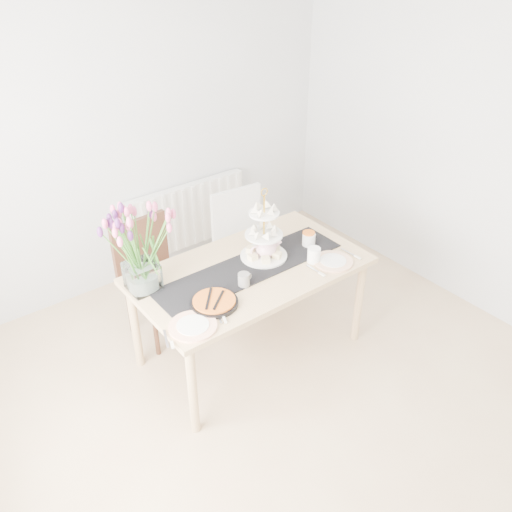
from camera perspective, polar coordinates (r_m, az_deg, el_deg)
room_shell at (r=2.83m, az=6.22°, el=-0.03°), size 4.50×4.50×4.50m
radiator at (r=5.04m, az=-7.24°, el=4.25°), size 1.20×0.08×0.60m
dining_table at (r=3.76m, az=-0.62°, el=-2.25°), size 1.60×0.90×0.75m
chair_brown at (r=4.14m, az=-10.95°, el=-1.48°), size 0.50×0.50×0.93m
chair_white at (r=4.52m, az=-1.33°, el=2.13°), size 0.50×0.50×0.91m
table_runner at (r=3.71m, az=-0.63°, el=-1.23°), size 1.40×0.35×0.01m
tulip_vase at (r=3.38m, az=-12.40°, el=1.92°), size 0.70×0.70×0.60m
cake_stand at (r=3.75m, az=0.83°, el=1.64°), size 0.33×0.33×0.49m
teapot at (r=3.79m, az=1.09°, el=0.81°), size 0.27×0.24×0.15m
cream_jug at (r=3.96m, az=5.58°, el=1.70°), size 0.11×0.11×0.10m
tart_tin at (r=3.38m, az=-4.42°, el=-4.88°), size 0.30×0.30×0.04m
mug_grey at (r=3.52m, az=-1.29°, el=-2.53°), size 0.09×0.09×0.09m
mug_white at (r=3.77m, az=6.11°, el=0.10°), size 0.11×0.11×0.11m
mug_orange at (r=3.97m, az=5.54°, el=1.85°), size 0.13×0.13×0.11m
plate_left at (r=3.23m, az=-6.66°, el=-7.35°), size 0.37×0.37×0.01m
plate_right at (r=3.81m, az=8.11°, el=-0.57°), size 0.29×0.29×0.01m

